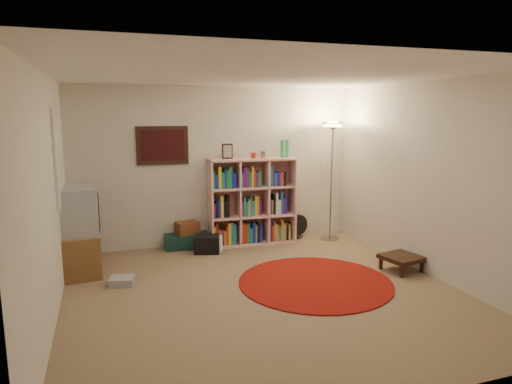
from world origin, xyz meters
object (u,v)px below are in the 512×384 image
at_px(bookshelf, 251,203).
at_px(tv_stand, 76,233).
at_px(floor_lamp, 332,142).
at_px(suitcase, 186,240).
at_px(floor_fan, 298,226).
at_px(side_table, 401,258).

height_order(bookshelf, tv_stand, bookshelf).
bearing_deg(bookshelf, floor_lamp, -5.19).
xyz_separation_m(bookshelf, suitcase, (-1.03, 0.13, -0.56)).
distance_m(floor_fan, tv_stand, 3.51).
relative_size(bookshelf, tv_stand, 1.44).
height_order(floor_fan, side_table, floor_fan).
relative_size(floor_lamp, tv_stand, 1.69).
bearing_deg(side_table, floor_fan, 108.83).
height_order(floor_fan, tv_stand, tv_stand).
relative_size(floor_fan, side_table, 0.74).
relative_size(bookshelf, floor_lamp, 0.85).
relative_size(floor_lamp, side_table, 3.57).
relative_size(floor_fan, tv_stand, 0.35).
xyz_separation_m(bookshelf, floor_fan, (0.84, 0.04, -0.47)).
height_order(bookshelf, floor_lamp, floor_lamp).
bearing_deg(floor_lamp, side_table, -84.30).
bearing_deg(floor_lamp, bookshelf, 172.10).
bearing_deg(bookshelf, side_table, -48.90).
bearing_deg(side_table, tv_stand, 162.76).
height_order(bookshelf, floor_fan, bookshelf).
bearing_deg(bookshelf, suitcase, 175.59).
distance_m(bookshelf, suitcase, 1.18).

